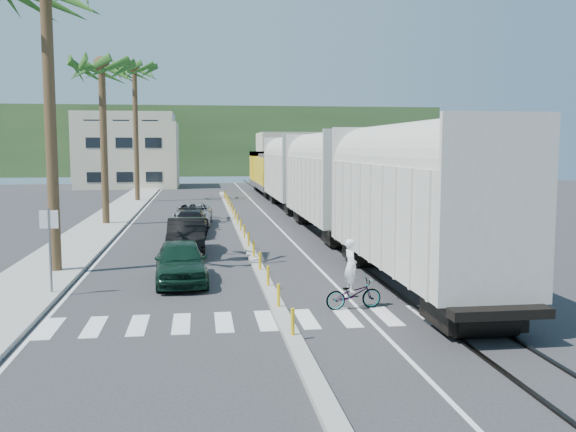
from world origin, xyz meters
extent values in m
plane|color=#28282B|center=(0.00, 0.00, 0.00)|extent=(140.00, 140.00, 0.00)
cube|color=gray|center=(-8.50, 25.00, 0.07)|extent=(3.00, 90.00, 0.15)
cube|color=black|center=(4.28, 28.00, 0.03)|extent=(0.12, 100.00, 0.06)
cube|color=black|center=(5.72, 28.00, 0.03)|extent=(0.12, 100.00, 0.06)
cube|color=gray|center=(0.00, 20.00, 0.07)|extent=(0.45, 60.00, 0.15)
cylinder|color=gold|center=(0.00, -4.00, 0.50)|extent=(0.10, 0.10, 0.70)
cylinder|color=gold|center=(0.00, -1.00, 0.50)|extent=(0.10, 0.10, 0.70)
cylinder|color=gold|center=(0.00, 2.00, 0.50)|extent=(0.10, 0.10, 0.70)
cylinder|color=gold|center=(0.00, 5.00, 0.50)|extent=(0.10, 0.10, 0.70)
cylinder|color=gold|center=(0.00, 8.00, 0.50)|extent=(0.10, 0.10, 0.70)
cylinder|color=gold|center=(0.00, 11.00, 0.50)|extent=(0.10, 0.10, 0.70)
cylinder|color=gold|center=(0.00, 14.00, 0.50)|extent=(0.10, 0.10, 0.70)
cylinder|color=gold|center=(0.00, 17.00, 0.50)|extent=(0.10, 0.10, 0.70)
cylinder|color=gold|center=(0.00, 20.00, 0.50)|extent=(0.10, 0.10, 0.70)
cylinder|color=gold|center=(0.00, 23.00, 0.50)|extent=(0.10, 0.10, 0.70)
cylinder|color=gold|center=(0.00, 26.00, 0.50)|extent=(0.10, 0.10, 0.70)
cylinder|color=gold|center=(0.00, 29.00, 0.50)|extent=(0.10, 0.10, 0.70)
cylinder|color=gold|center=(0.00, 32.00, 0.50)|extent=(0.10, 0.10, 0.70)
cylinder|color=gold|center=(0.00, 35.00, 0.50)|extent=(0.10, 0.10, 0.70)
cylinder|color=gold|center=(0.00, 38.00, 0.50)|extent=(0.10, 0.10, 0.70)
cylinder|color=gold|center=(0.00, 41.00, 0.50)|extent=(0.10, 0.10, 0.70)
cube|color=silver|center=(0.00, -2.00, 0.01)|extent=(14.00, 2.20, 0.01)
cube|color=silver|center=(-6.80, 25.00, 0.00)|extent=(0.12, 90.00, 0.01)
cube|color=silver|center=(2.50, 25.00, 0.00)|extent=(0.12, 90.00, 0.01)
cube|color=#B9B6AA|center=(5.00, 1.37, 2.70)|extent=(3.00, 12.88, 3.40)
cylinder|color=#B9B6AA|center=(5.00, 1.37, 4.40)|extent=(2.90, 12.58, 2.90)
cube|color=black|center=(5.00, 1.37, 0.50)|extent=(2.60, 12.88, 1.00)
cube|color=#B9B6AA|center=(5.00, 16.37, 2.70)|extent=(3.00, 12.88, 3.40)
cylinder|color=#B9B6AA|center=(5.00, 16.37, 4.40)|extent=(2.90, 12.58, 2.90)
cube|color=black|center=(5.00, 16.37, 0.50)|extent=(2.60, 12.88, 1.00)
cube|color=#B9B6AA|center=(5.00, 31.37, 2.70)|extent=(3.00, 12.88, 3.40)
cylinder|color=#B9B6AA|center=(5.00, 31.37, 4.40)|extent=(2.90, 12.58, 2.90)
cube|color=black|center=(5.00, 31.37, 0.50)|extent=(2.60, 12.88, 1.00)
cube|color=#4C4C4F|center=(5.00, 47.37, 1.05)|extent=(3.00, 17.00, 0.50)
cube|color=#C49113|center=(5.00, 46.37, 2.60)|extent=(2.70, 12.24, 2.60)
cube|color=#C49113|center=(5.00, 53.15, 2.90)|extent=(3.00, 3.74, 3.20)
cube|color=black|center=(5.00, 47.37, 0.45)|extent=(2.60, 13.60, 0.90)
cylinder|color=brown|center=(-8.00, 6.00, 5.50)|extent=(0.44, 0.44, 11.00)
cylinder|color=brown|center=(-8.30, 22.00, 5.00)|extent=(0.44, 0.44, 10.00)
sphere|color=#2A581B|center=(-8.30, 22.00, 10.15)|extent=(3.20, 3.20, 3.20)
cylinder|color=brown|center=(-8.00, 40.00, 6.00)|extent=(0.44, 0.44, 12.00)
sphere|color=#2A581B|center=(-8.00, 40.00, 12.15)|extent=(3.20, 3.20, 3.20)
cylinder|color=slate|center=(-7.30, 2.00, 1.50)|extent=(0.08, 0.08, 3.00)
cube|color=silver|center=(-7.30, 2.00, 2.60)|extent=(0.60, 0.04, 0.60)
cube|color=beige|center=(-11.00, 62.00, 4.00)|extent=(12.00, 10.00, 8.00)
cube|color=beige|center=(-13.00, 78.00, 5.00)|extent=(14.00, 12.00, 10.00)
cube|color=beige|center=(12.00, 70.00, 3.50)|extent=(12.00, 10.00, 7.00)
cube|color=#385628|center=(0.00, 100.00, 6.00)|extent=(80.00, 20.00, 12.00)
imported|color=black|center=(-3.06, 3.63, 0.79)|extent=(2.37, 4.85, 1.58)
imported|color=black|center=(-2.98, 10.24, 0.82)|extent=(1.75, 4.99, 1.64)
imported|color=black|center=(-2.88, 16.40, 0.70)|extent=(2.39, 5.01, 1.40)
imported|color=#A6A8AB|center=(-2.82, 21.26, 0.72)|extent=(2.96, 5.45, 1.44)
imported|color=#9EA0A5|center=(2.33, -1.02, 0.47)|extent=(1.11, 1.96, 0.94)
imported|color=white|center=(2.23, -1.02, 1.37)|extent=(0.70, 0.56, 1.64)
camera|label=1|loc=(-2.33, -19.98, 4.98)|focal=40.00mm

